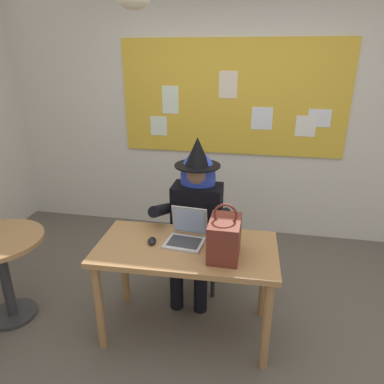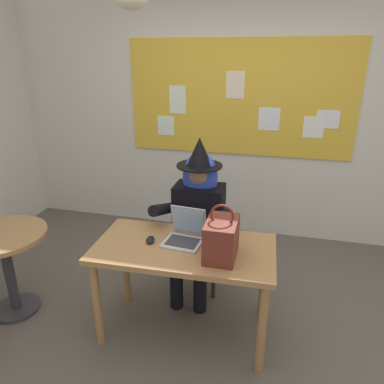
{
  "view_description": "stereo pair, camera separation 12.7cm",
  "coord_description": "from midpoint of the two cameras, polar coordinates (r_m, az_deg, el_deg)",
  "views": [
    {
      "loc": [
        0.34,
        -2.08,
        2.0
      ],
      "look_at": [
        -0.14,
        0.34,
        1.03
      ],
      "focal_mm": 33.13,
      "sensor_mm": 36.0,
      "label": 1
    },
    {
      "loc": [
        0.46,
        -2.05,
        2.0
      ],
      "look_at": [
        -0.14,
        0.34,
        1.03
      ],
      "focal_mm": 33.13,
      "sensor_mm": 36.0,
      "label": 2
    }
  ],
  "objects": [
    {
      "name": "ground_plane",
      "position": [
        2.9,
        0.22,
        -22.1
      ],
      "size": [
        24.0,
        24.0,
        0.0
      ],
      "primitive_type": "plane",
      "color": "#5B544C"
    },
    {
      "name": "wall_back_bulletin",
      "position": [
        3.97,
        5.41,
        13.1
      ],
      "size": [
        5.26,
        1.99,
        2.83
      ],
      "color": "silver",
      "rests_on": "ground"
    },
    {
      "name": "desk_main",
      "position": [
        2.57,
        -2.38,
        -10.81
      ],
      "size": [
        1.29,
        0.69,
        0.74
      ],
      "rotation": [
        0.0,
        0.0,
        0.04
      ],
      "color": "#A37547",
      "rests_on": "ground"
    },
    {
      "name": "chair_at_desk",
      "position": [
        3.22,
        -0.18,
        -6.34
      ],
      "size": [
        0.43,
        0.43,
        0.89
      ],
      "rotation": [
        0.0,
        0.0,
        -1.54
      ],
      "color": "#2D3347",
      "rests_on": "ground"
    },
    {
      "name": "person_costumed",
      "position": [
        2.99,
        -0.6,
        -2.76
      ],
      "size": [
        0.59,
        0.65,
        1.37
      ],
      "rotation": [
        0.0,
        0.0,
        -1.57
      ],
      "color": "black",
      "rests_on": "ground"
    },
    {
      "name": "laptop",
      "position": [
        2.56,
        -2.33,
        -6.79
      ],
      "size": [
        0.29,
        0.29,
        0.23
      ],
      "rotation": [
        0.0,
        0.0,
        -0.09
      ],
      "color": "#B7B7BC",
      "rests_on": "desk_main"
    },
    {
      "name": "computer_mouse",
      "position": [
        2.57,
        -7.9,
        -7.8
      ],
      "size": [
        0.08,
        0.11,
        0.03
      ],
      "primitive_type": "ellipsoid",
      "rotation": [
        0.0,
        0.0,
        0.22
      ],
      "color": "black",
      "rests_on": "desk_main"
    },
    {
      "name": "handbag",
      "position": [
        2.34,
        3.69,
        -7.38
      ],
      "size": [
        0.2,
        0.3,
        0.38
      ],
      "rotation": [
        0.0,
        0.0,
        0.04
      ],
      "color": "maroon",
      "rests_on": "desk_main"
    },
    {
      "name": "side_table_round",
      "position": [
        3.14,
        -29.39,
        -9.61
      ],
      "size": [
        0.67,
        0.67,
        0.71
      ],
      "color": "#A37547",
      "rests_on": "ground"
    }
  ]
}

